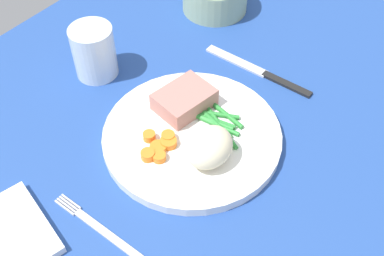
{
  "coord_description": "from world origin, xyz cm",
  "views": [
    {
      "loc": [
        -34.45,
        -26.02,
        55.8
      ],
      "look_at": [
        1.79,
        1.24,
        4.6
      ],
      "focal_mm": 43.77,
      "sensor_mm": 36.0,
      "label": 1
    }
  ],
  "objects_px": {
    "dinner_plate": "(192,136)",
    "knife": "(260,72)",
    "fork": "(103,231)",
    "water_glass": "(95,54)",
    "meat_portion": "(184,100)"
  },
  "relations": [
    {
      "from": "dinner_plate",
      "to": "water_glass",
      "type": "height_order",
      "value": "water_glass"
    },
    {
      "from": "knife",
      "to": "water_glass",
      "type": "bearing_deg",
      "value": 129.72
    },
    {
      "from": "meat_portion",
      "to": "water_glass",
      "type": "height_order",
      "value": "water_glass"
    },
    {
      "from": "knife",
      "to": "fork",
      "type": "bearing_deg",
      "value": -176.89
    },
    {
      "from": "fork",
      "to": "water_glass",
      "type": "relative_size",
      "value": 1.86
    },
    {
      "from": "dinner_plate",
      "to": "water_glass",
      "type": "relative_size",
      "value": 2.98
    },
    {
      "from": "dinner_plate",
      "to": "meat_portion",
      "type": "distance_m",
      "value": 0.06
    },
    {
      "from": "dinner_plate",
      "to": "fork",
      "type": "relative_size",
      "value": 1.6
    },
    {
      "from": "dinner_plate",
      "to": "knife",
      "type": "relative_size",
      "value": 1.3
    },
    {
      "from": "dinner_plate",
      "to": "knife",
      "type": "distance_m",
      "value": 0.19
    },
    {
      "from": "dinner_plate",
      "to": "knife",
      "type": "height_order",
      "value": "dinner_plate"
    },
    {
      "from": "dinner_plate",
      "to": "meat_portion",
      "type": "bearing_deg",
      "value": 49.4
    },
    {
      "from": "dinner_plate",
      "to": "knife",
      "type": "xyz_separation_m",
      "value": [
        0.19,
        -0.0,
        -0.01
      ]
    },
    {
      "from": "fork",
      "to": "knife",
      "type": "relative_size",
      "value": 0.81
    },
    {
      "from": "meat_portion",
      "to": "water_glass",
      "type": "relative_size",
      "value": 0.95
    }
  ]
}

